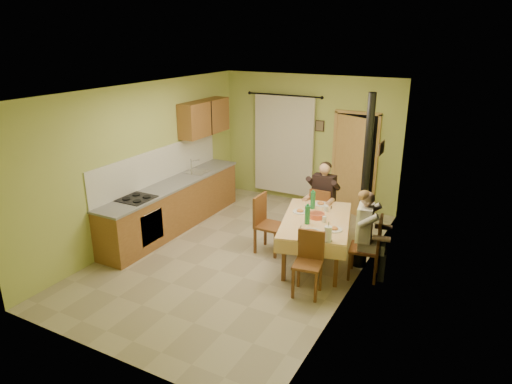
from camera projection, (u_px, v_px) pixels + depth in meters
The scene contains 17 objects.
floor at pixel (241, 254), 7.86m from camera, with size 4.00×6.00×0.01m, color tan.
room_shell at pixel (239, 152), 7.26m from camera, with size 4.04×6.04×2.82m.
kitchen_run at pixel (174, 204), 8.80m from camera, with size 0.64×3.64×1.56m.
upper_cabinets at pixel (204, 118), 9.44m from camera, with size 0.35×1.40×0.70m, color brown.
curtain at pixel (284, 145), 10.10m from camera, with size 1.70×0.07×2.22m.
doorway at pixel (352, 163), 9.46m from camera, with size 0.96×0.40×2.15m.
dining_table at pixel (315, 240), 7.52m from camera, with size 1.48×1.98×0.76m.
tableware at pixel (316, 218), 7.27m from camera, with size 1.00×1.53×0.33m.
chair_far at pixel (322, 221), 8.50m from camera, with size 0.39×0.39×0.95m.
chair_near at pixel (307, 276), 6.59m from camera, with size 0.45×0.45×0.95m.
chair_right at pixel (365, 260), 7.05m from camera, with size 0.51×0.51×1.01m.
chair_left at pixel (269, 236), 7.89m from camera, with size 0.45×0.45×1.01m.
man_far at pixel (323, 191), 8.32m from camera, with size 0.58×0.47×1.39m.
man_right at pixel (367, 225), 6.86m from camera, with size 0.52×0.62×1.39m.
stove_flue at pixel (363, 207), 7.18m from camera, with size 0.24×0.24×2.80m.
picture_back at pixel (320, 126), 9.65m from camera, with size 0.19×0.03×0.23m, color black.
picture_right at pixel (382, 148), 7.37m from camera, with size 0.03×0.31×0.21m, color brown.
Camera 1 is at (3.57, -6.10, 3.62)m, focal length 32.00 mm.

